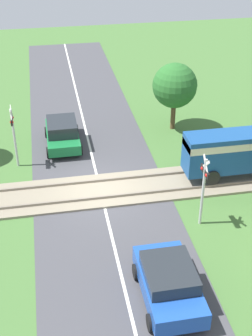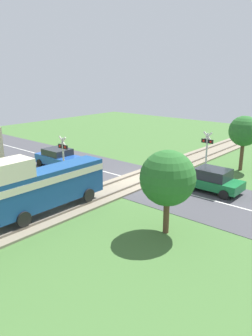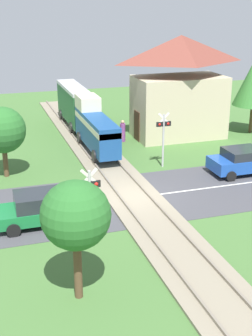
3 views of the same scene
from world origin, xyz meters
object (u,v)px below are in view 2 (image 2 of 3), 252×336
car_far_side (58,157)px  crossing_signal_east_approach (63,154)px  car_near_crossing (213,180)px  crossing_signal_west_approach (207,148)px

car_far_side → crossing_signal_east_approach: bearing=147.6°
car_near_crossing → crossing_signal_east_approach: (8.13, 5.35, 1.35)m
car_far_side → crossing_signal_east_approach: 4.80m
car_far_side → crossing_signal_east_approach: (-3.90, 2.47, 1.34)m
car_far_side → crossing_signal_west_approach: (-10.24, -5.35, 1.34)m
crossing_signal_west_approach → crossing_signal_east_approach: (6.35, 7.82, 0.00)m
car_far_side → crossing_signal_west_approach: crossing_signal_west_approach is taller
crossing_signal_west_approach → crossing_signal_east_approach: bearing=50.9°
car_near_crossing → crossing_signal_east_approach: bearing=33.3°
car_near_crossing → crossing_signal_east_approach: crossing_signal_east_approach is taller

